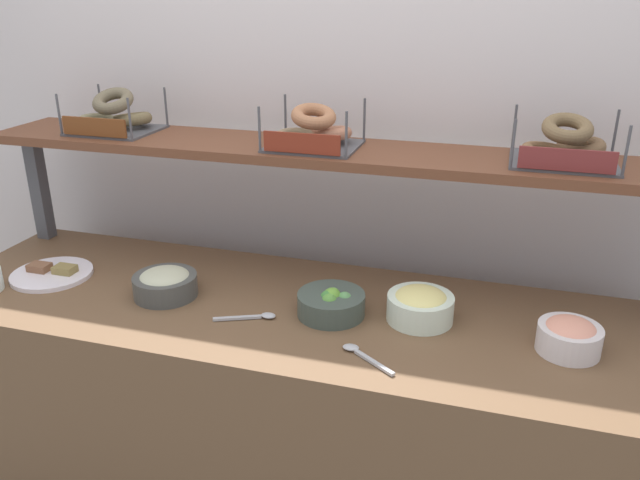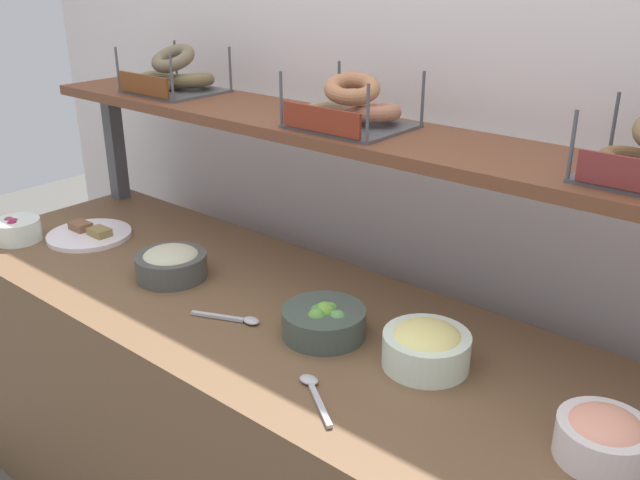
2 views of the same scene
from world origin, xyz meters
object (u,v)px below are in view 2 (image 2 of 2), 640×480
at_px(bowl_tuna_salad, 171,263).
at_px(bowl_veggie_mix, 324,321).
at_px(serving_spoon_by_edge, 314,391).
at_px(bagel_basket_everything, 351,109).
at_px(bowl_egg_salad, 426,346).
at_px(serving_plate_white, 89,234).
at_px(serving_spoon_near_plate, 236,319).
at_px(bowl_beet_salad, 17,230).
at_px(bagel_basket_poppy, 173,77).
at_px(bowl_lox_spread, 603,437).

xyz_separation_m(bowl_tuna_salad, bowl_veggie_mix, (0.53, 0.03, -0.01)).
relative_size(serving_spoon_by_edge, bagel_basket_everything, 0.54).
height_order(bowl_egg_salad, serving_plate_white, bowl_egg_salad).
bearing_deg(serving_spoon_near_plate, serving_spoon_by_edge, -17.25).
height_order(bowl_egg_salad, bagel_basket_everything, bagel_basket_everything).
height_order(bowl_beet_salad, serving_spoon_by_edge, bowl_beet_salad).
bearing_deg(bowl_veggie_mix, bowl_egg_salad, 9.73).
bearing_deg(serving_spoon_near_plate, bagel_basket_poppy, 149.94).
bearing_deg(bagel_basket_everything, bowl_lox_spread, -19.48).
bearing_deg(bowl_beet_salad, serving_spoon_near_plate, 5.31).
bearing_deg(bagel_basket_everything, bowl_veggie_mix, -62.70).
bearing_deg(serving_spoon_by_edge, serving_spoon_near_plate, 162.75).
relative_size(bowl_lox_spread, bowl_beet_salad, 1.17).
bearing_deg(bagel_basket_everything, bowl_beet_salad, -155.63).
bearing_deg(bowl_lox_spread, serving_spoon_by_edge, -160.58).
xyz_separation_m(serving_spoon_near_plate, serving_spoon_by_edge, (0.34, -0.11, 0.00)).
bearing_deg(serving_spoon_by_edge, bagel_basket_everything, 120.63).
height_order(bowl_beet_salad, bagel_basket_everything, bagel_basket_everything).
xyz_separation_m(bowl_beet_salad, bowl_veggie_mix, (1.11, 0.17, 0.00)).
bearing_deg(serving_plate_white, bowl_egg_salad, 2.66).
bearing_deg(serving_spoon_by_edge, bowl_lox_spread, 19.42).
relative_size(bagel_basket_poppy, bagel_basket_everything, 0.96).
relative_size(bowl_beet_salad, serving_plate_white, 0.54).
height_order(bowl_tuna_salad, bowl_beet_salad, bowl_tuna_salad).
bearing_deg(bowl_tuna_salad, bowl_veggie_mix, 3.15).
distance_m(bowl_veggie_mix, serving_spoon_by_edge, 0.24).
bearing_deg(bagel_basket_poppy, bowl_tuna_salad, -43.79).
relative_size(bowl_lox_spread, bowl_tuna_salad, 0.84).
distance_m(bowl_tuna_salad, serving_spoon_near_plate, 0.33).
height_order(bowl_lox_spread, bowl_veggie_mix, bowl_lox_spread).
xyz_separation_m(serving_plate_white, serving_spoon_by_edge, (1.10, -0.18, -0.00)).
relative_size(bowl_beet_salad, bagel_basket_poppy, 0.51).
relative_size(serving_spoon_near_plate, serving_spoon_by_edge, 1.09).
distance_m(serving_spoon_near_plate, bagel_basket_poppy, 0.89).
height_order(bowl_lox_spread, bowl_beet_salad, bowl_lox_spread).
height_order(bowl_egg_salad, bowl_veggie_mix, bowl_egg_salad).
distance_m(bowl_lox_spread, bowl_tuna_salad, 1.18).
distance_m(bowl_beet_salad, serving_spoon_by_edge, 1.25).
xyz_separation_m(serving_plate_white, serving_spoon_near_plate, (0.76, -0.08, -0.00)).
bearing_deg(bowl_beet_salad, bowl_egg_salad, 9.00).
height_order(bowl_beet_salad, bagel_basket_poppy, bagel_basket_poppy).
distance_m(bowl_egg_salad, bowl_veggie_mix, 0.26).
xyz_separation_m(bowl_veggie_mix, bagel_basket_poppy, (-0.86, 0.29, 0.44)).
relative_size(bowl_veggie_mix, bagel_basket_everything, 0.69).
relative_size(bowl_lox_spread, serving_plate_white, 0.63).
distance_m(bowl_lox_spread, bowl_beet_salad, 1.77).
bearing_deg(bowl_egg_salad, bowl_lox_spread, -7.94).
bearing_deg(serving_plate_white, bowl_lox_spread, 0.02).
bearing_deg(bowl_veggie_mix, bowl_tuna_salad, -176.85).
bearing_deg(bowl_tuna_salad, bagel_basket_poppy, 136.21).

